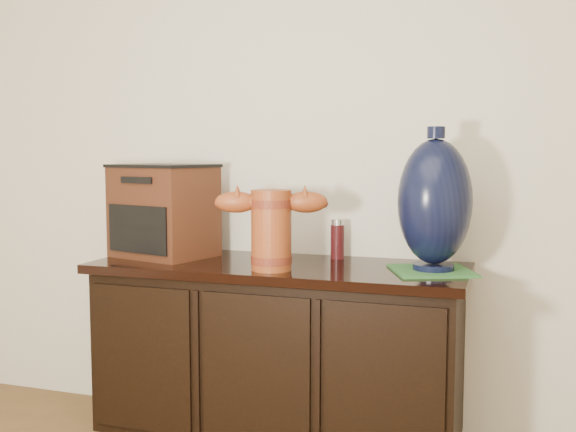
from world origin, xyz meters
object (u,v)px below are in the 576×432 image
(spray_can, at_px, (337,239))
(terracotta_vessel, at_px, (271,225))
(tv_radio, at_px, (164,211))
(sideboard, at_px, (279,355))
(lamp_base, at_px, (435,202))

(spray_can, bearing_deg, terracotta_vessel, -116.22)
(terracotta_vessel, bearing_deg, tv_radio, 143.70)
(tv_radio, relative_size, spray_can, 2.77)
(sideboard, xyz_separation_m, spray_can, (0.19, 0.19, 0.45))
(lamp_base, xyz_separation_m, spray_can, (-0.41, 0.19, -0.17))
(sideboard, bearing_deg, tv_radio, 177.15)
(sideboard, relative_size, tv_radio, 3.24)
(terracotta_vessel, distance_m, tv_radio, 0.57)
(sideboard, bearing_deg, spray_can, 45.19)
(lamp_base, bearing_deg, terracotta_vessel, -165.30)
(terracotta_vessel, xyz_separation_m, lamp_base, (0.57, 0.15, 0.09))
(tv_radio, distance_m, spray_can, 0.73)
(sideboard, height_order, lamp_base, lamp_base)
(terracotta_vessel, relative_size, spray_can, 2.57)
(sideboard, bearing_deg, lamp_base, 0.42)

